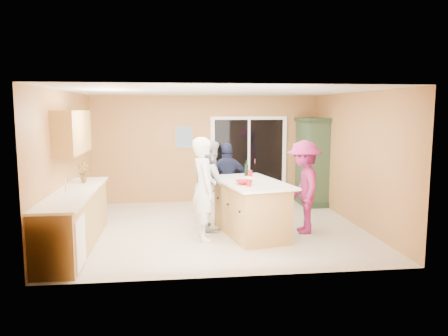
{
  "coord_description": "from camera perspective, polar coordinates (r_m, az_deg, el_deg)",
  "views": [
    {
      "loc": [
        -0.84,
        -8.15,
        2.26
      ],
      "look_at": [
        0.15,
        0.1,
        1.15
      ],
      "focal_mm": 35.0,
      "sensor_mm": 36.0,
      "label": 1
    }
  ],
  "objects": [
    {
      "name": "serving_bowl",
      "position": [
        7.53,
        2.63,
        -1.86
      ],
      "size": [
        0.35,
        0.35,
        0.07
      ],
      "primitive_type": "imported",
      "rotation": [
        0.0,
        0.0,
        0.26
      ],
      "color": "#AF131C",
      "rests_on": "kitchen_island"
    },
    {
      "name": "white_plate",
      "position": [
        8.32,
        3.49,
        -1.15
      ],
      "size": [
        0.24,
        0.24,
        0.01
      ],
      "primitive_type": "cylinder",
      "rotation": [
        0.0,
        0.0,
        0.21
      ],
      "color": "silver",
      "rests_on": "kitchen_island"
    },
    {
      "name": "wall_front",
      "position": [
        5.8,
        1.58,
        -1.94
      ],
      "size": [
        5.5,
        0.1,
        2.6
      ],
      "primitive_type": "cube",
      "color": "#E2A65D",
      "rests_on": "ground"
    },
    {
      "name": "woman_white",
      "position": [
        7.59,
        -2.63,
        -2.73
      ],
      "size": [
        0.51,
        0.7,
        1.8
      ],
      "primitive_type": "imported",
      "rotation": [
        0.0,
        0.0,
        1.69
      ],
      "color": "white",
      "rests_on": "floor"
    },
    {
      "name": "ceiling",
      "position": [
        8.2,
        -0.97,
        9.98
      ],
      "size": [
        5.5,
        5.0,
        0.1
      ],
      "primitive_type": "cube",
      "color": "silver",
      "rests_on": "wall_back"
    },
    {
      "name": "woman_grey",
      "position": [
        8.3,
        -1.79,
        -2.14
      ],
      "size": [
        0.77,
        0.92,
        1.71
      ],
      "primitive_type": "imported",
      "rotation": [
        0.0,
        0.0,
        1.72
      ],
      "color": "#9E9EA1",
      "rests_on": "floor"
    },
    {
      "name": "framed_picture",
      "position": [
        10.65,
        -5.28,
        4.03
      ],
      "size": [
        0.46,
        0.04,
        0.56
      ],
      "color": "#A38151",
      "rests_on": "wall_back"
    },
    {
      "name": "tumbler_near",
      "position": [
        8.35,
        3.42,
        -0.73
      ],
      "size": [
        0.1,
        0.1,
        0.13
      ],
      "primitive_type": "cylinder",
      "rotation": [
        0.0,
        0.0,
        0.16
      ],
      "color": "#AF131C",
      "rests_on": "kitchen_island"
    },
    {
      "name": "wall_right",
      "position": [
        8.96,
        16.83,
        1.13
      ],
      "size": [
        0.1,
        5.0,
        2.6
      ],
      "primitive_type": "cube",
      "color": "#E2A65D",
      "rests_on": "ground"
    },
    {
      "name": "floor",
      "position": [
        8.5,
        -0.93,
        -7.81
      ],
      "size": [
        5.5,
        5.5,
        0.0
      ],
      "primitive_type": "plane",
      "color": "beige",
      "rests_on": "ground"
    },
    {
      "name": "tumbler_far",
      "position": [
        7.31,
        3.24,
        -1.96
      ],
      "size": [
        0.1,
        0.1,
        0.12
      ],
      "primitive_type": "cylinder",
      "rotation": [
        0.0,
        0.0,
        0.34
      ],
      "color": "#AF131C",
      "rests_on": "kitchen_island"
    },
    {
      "name": "woman_navy",
      "position": [
        8.87,
        0.47,
        -1.84
      ],
      "size": [
        0.98,
        0.49,
        1.61
      ],
      "primitive_type": "imported",
      "rotation": [
        0.0,
        0.0,
        3.25
      ],
      "color": "#171A34",
      "rests_on": "floor"
    },
    {
      "name": "sliding_door",
      "position": [
        10.85,
        3.24,
        1.2
      ],
      "size": [
        1.9,
        0.07,
        2.1
      ],
      "color": "white",
      "rests_on": "floor"
    },
    {
      "name": "kitchen_island",
      "position": [
        7.96,
        3.51,
        -5.45
      ],
      "size": [
        1.39,
        2.05,
        0.99
      ],
      "rotation": [
        0.0,
        0.0,
        0.21
      ],
      "color": "#B18545",
      "rests_on": "floor"
    },
    {
      "name": "tulip_vase",
      "position": [
        8.31,
        -17.94,
        -0.58
      ],
      "size": [
        0.21,
        0.15,
        0.38
      ],
      "primitive_type": "imported",
      "rotation": [
        0.0,
        0.0,
        -0.09
      ],
      "color": "#A02010",
      "rests_on": "left_cabinet_run"
    },
    {
      "name": "wall_back",
      "position": [
        10.73,
        -2.32,
        2.47
      ],
      "size": [
        5.5,
        0.1,
        2.6
      ],
      "primitive_type": "cube",
      "color": "#E2A65D",
      "rests_on": "ground"
    },
    {
      "name": "wall_left",
      "position": [
        8.43,
        -19.89,
        0.61
      ],
      "size": [
        0.1,
        5.0,
        2.6
      ],
      "primitive_type": "cube",
      "color": "#E2A65D",
      "rests_on": "ground"
    },
    {
      "name": "wine_bottle",
      "position": [
        8.46,
        2.92,
        -0.25
      ],
      "size": [
        0.07,
        0.07,
        0.3
      ],
      "rotation": [
        0.0,
        0.0,
        -0.24
      ],
      "color": "black",
      "rests_on": "kitchen_island"
    },
    {
      "name": "green_hutch",
      "position": [
        10.66,
        11.41,
        0.72
      ],
      "size": [
        0.59,
        1.13,
        2.07
      ],
      "color": "#223726",
      "rests_on": "floor"
    },
    {
      "name": "upper_cabinets",
      "position": [
        8.15,
        -19.19,
        4.48
      ],
      "size": [
        0.35,
        1.6,
        0.75
      ],
      "primitive_type": "cube",
      "color": "#B18545",
      "rests_on": "wall_left"
    },
    {
      "name": "left_cabinet_run",
      "position": [
        7.5,
        -19.14,
        -6.69
      ],
      "size": [
        0.65,
        3.05,
        1.24
      ],
      "color": "#B18545",
      "rests_on": "floor"
    },
    {
      "name": "woman_magenta",
      "position": [
        8.15,
        10.39,
        -2.44
      ],
      "size": [
        0.76,
        1.17,
        1.71
      ],
      "primitive_type": "imported",
      "rotation": [
        0.0,
        0.0,
        -1.69
      ],
      "color": "#8F1F60",
      "rests_on": "floor"
    }
  ]
}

